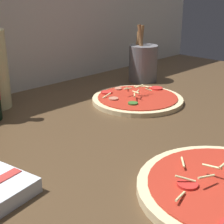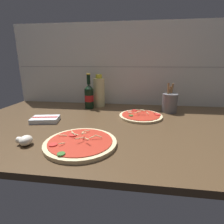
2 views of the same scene
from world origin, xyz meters
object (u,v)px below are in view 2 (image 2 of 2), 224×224
object	(u,v)px
oil_bottle	(99,92)
utensil_crock	(170,103)
dish_towel	(45,119)
mushroom_left	(25,140)
pizza_far	(141,116)
pizza_near	(80,143)
beer_bottle	(89,96)

from	to	relation	value
oil_bottle	utensil_crock	world-z (taller)	oil_bottle
dish_towel	mushroom_left	bearing A→B (deg)	-77.02
mushroom_left	pizza_far	bearing A→B (deg)	43.02
utensil_crock	dish_towel	world-z (taller)	utensil_crock
pizza_far	pizza_near	bearing A→B (deg)	-121.42
pizza_near	mushroom_left	size ratio (longest dim) A/B	4.84
pizza_far	oil_bottle	size ratio (longest dim) A/B	1.09
dish_towel	pizza_far	bearing A→B (deg)	16.18
oil_bottle	beer_bottle	bearing A→B (deg)	-127.45
pizza_near	mushroom_left	distance (cm)	21.22
utensil_crock	pizza_far	bearing A→B (deg)	-143.29
oil_bottle	utensil_crock	size ratio (longest dim) A/B	1.22
beer_bottle	utensil_crock	world-z (taller)	beer_bottle
pizza_near	beer_bottle	size ratio (longest dim) A/B	1.18
pizza_far	oil_bottle	world-z (taller)	oil_bottle
beer_bottle	utensil_crock	distance (cm)	53.08
beer_bottle	mushroom_left	xyz separation A→B (cm)	(-9.98, -58.09, -6.60)
beer_bottle	dish_towel	bearing A→B (deg)	-117.51
oil_bottle	mushroom_left	xyz separation A→B (cm)	(-15.46, -65.25, -8.46)
mushroom_left	dish_towel	xyz separation A→B (cm)	(-6.22, 26.99, -0.71)
beer_bottle	mushroom_left	world-z (taller)	beer_bottle
pizza_near	beer_bottle	distance (cm)	56.84
pizza_near	oil_bottle	xyz separation A→B (cm)	(-5.55, 62.39, 9.50)
utensil_crock	mushroom_left	bearing A→B (deg)	-138.68
oil_bottle	pizza_far	bearing A→B (deg)	-38.65
mushroom_left	dish_towel	world-z (taller)	mushroom_left
beer_bottle	mushroom_left	bearing A→B (deg)	-99.75
pizza_far	beer_bottle	bearing A→B (deg)	154.90
pizza_near	dish_towel	distance (cm)	36.38
pizza_far	dish_towel	distance (cm)	53.12
pizza_near	pizza_far	bearing A→B (deg)	58.58
mushroom_left	utensil_crock	xyz separation A→B (cm)	(62.93, 55.32, 4.22)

